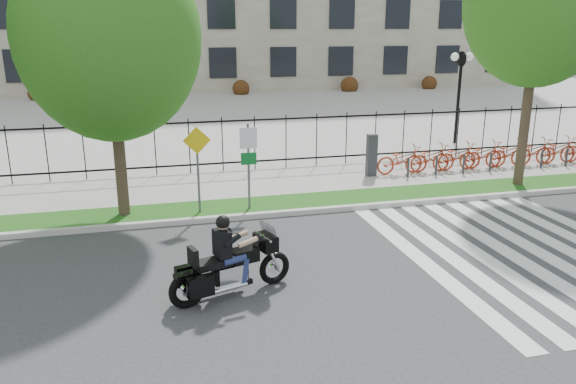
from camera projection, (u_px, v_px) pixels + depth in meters
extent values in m
plane|color=#323235|center=(335.00, 272.00, 12.55)|extent=(120.00, 120.00, 0.00)
cube|color=#BBB9B0|center=(289.00, 213.00, 16.34)|extent=(60.00, 0.20, 0.15)
cube|color=#205A16|center=(282.00, 204.00, 17.13)|extent=(60.00, 1.50, 0.15)
cube|color=gray|center=(265.00, 183.00, 19.45)|extent=(60.00, 3.50, 0.15)
cube|color=gray|center=(207.00, 112.00, 35.76)|extent=(80.00, 34.00, 0.10)
cylinder|color=black|center=(458.00, 102.00, 25.52)|extent=(0.14, 0.14, 4.00)
cylinder|color=black|center=(462.00, 59.00, 24.98)|extent=(0.06, 0.70, 0.70)
sphere|color=white|center=(455.00, 57.00, 24.87)|extent=(0.36, 0.36, 0.36)
sphere|color=white|center=(469.00, 57.00, 25.04)|extent=(0.36, 0.36, 0.36)
cylinder|color=#3D2C21|center=(120.00, 155.00, 15.51)|extent=(0.32, 0.32, 3.45)
ellipsoid|color=#1D5C15|center=(109.00, 36.00, 14.61)|extent=(4.82, 4.82, 5.54)
cylinder|color=#3D2C21|center=(525.00, 118.00, 18.44)|extent=(0.32, 0.32, 4.50)
ellipsoid|color=#1D5C15|center=(539.00, 1.00, 17.41)|extent=(4.62, 4.62, 5.32)
cube|color=#2D2D33|center=(372.00, 155.00, 19.90)|extent=(0.35, 0.25, 1.50)
imported|color=#B0331A|center=(402.00, 160.00, 20.25)|extent=(1.97, 0.69, 1.03)
cylinder|color=#2D2D33|center=(408.00, 167.00, 19.83)|extent=(0.08, 0.08, 0.70)
imported|color=#B0331A|center=(430.00, 158.00, 20.51)|extent=(1.97, 0.69, 1.03)
cylinder|color=#2D2D33|center=(436.00, 166.00, 20.10)|extent=(0.08, 0.08, 0.70)
imported|color=#B0331A|center=(457.00, 156.00, 20.78)|extent=(1.97, 0.69, 1.03)
cylinder|color=#2D2D33|center=(464.00, 164.00, 20.36)|extent=(0.08, 0.08, 0.70)
imported|color=#B0331A|center=(483.00, 155.00, 21.04)|extent=(1.97, 0.69, 1.03)
cylinder|color=#2D2D33|center=(490.00, 162.00, 20.62)|extent=(0.08, 0.08, 0.70)
imported|color=#B0331A|center=(509.00, 153.00, 21.30)|extent=(1.97, 0.69, 1.03)
cylinder|color=#2D2D33|center=(516.00, 160.00, 20.88)|extent=(0.08, 0.08, 0.70)
imported|color=#B0331A|center=(534.00, 152.00, 21.56)|extent=(1.97, 0.69, 1.03)
cylinder|color=#2D2D33|center=(542.00, 159.00, 21.15)|extent=(0.08, 0.08, 0.70)
imported|color=#B0331A|center=(558.00, 150.00, 21.83)|extent=(1.97, 0.69, 1.03)
cylinder|color=#2D2D33|center=(567.00, 157.00, 21.41)|extent=(0.08, 0.08, 0.70)
cylinder|color=#59595B|center=(249.00, 167.00, 16.17)|extent=(0.07, 0.07, 2.50)
cube|color=white|center=(248.00, 138.00, 15.89)|extent=(0.50, 0.03, 0.60)
cube|color=#0C6626|center=(249.00, 159.00, 16.06)|extent=(0.45, 0.03, 0.35)
cylinder|color=#59595B|center=(198.00, 172.00, 15.84)|extent=(0.07, 0.07, 2.40)
cube|color=yellow|center=(197.00, 140.00, 15.55)|extent=(0.78, 0.03, 0.78)
torus|color=black|center=(274.00, 268.00, 11.92)|extent=(0.73, 0.35, 0.72)
torus|color=black|center=(187.00, 290.00, 10.92)|extent=(0.77, 0.38, 0.76)
cube|color=black|center=(266.00, 242.00, 11.64)|extent=(0.47, 0.64, 0.31)
cube|color=#26262B|center=(269.00, 230.00, 11.61)|extent=(0.31, 0.54, 0.32)
cube|color=silver|center=(230.00, 274.00, 11.36)|extent=(0.70, 0.53, 0.42)
cube|color=black|center=(244.00, 255.00, 11.42)|extent=(0.65, 0.51, 0.27)
cube|color=black|center=(213.00, 263.00, 11.08)|extent=(0.81, 0.58, 0.15)
cube|color=black|center=(193.00, 257.00, 10.81)|extent=(0.21, 0.37, 0.35)
cube|color=black|center=(201.00, 287.00, 10.69)|extent=(0.55, 0.32, 0.42)
cube|color=black|center=(188.00, 275.00, 11.20)|extent=(0.55, 0.32, 0.42)
cube|color=black|center=(222.00, 243.00, 11.08)|extent=(0.36, 0.47, 0.54)
sphere|color=tan|center=(223.00, 224.00, 10.99)|extent=(0.24, 0.24, 0.24)
sphere|color=black|center=(223.00, 222.00, 10.97)|extent=(0.28, 0.28, 0.28)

